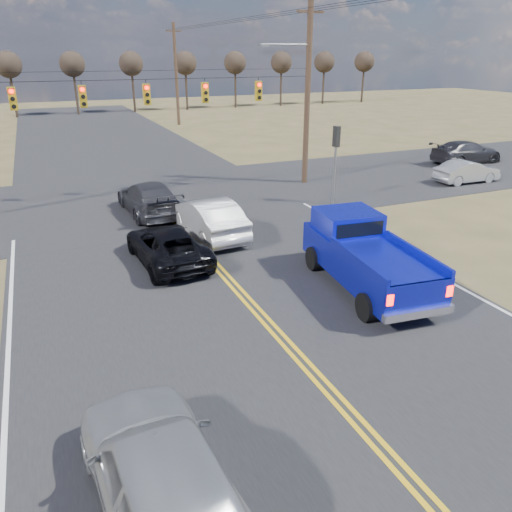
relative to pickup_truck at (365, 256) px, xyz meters
name	(u,v)px	position (x,y,z in m)	size (l,w,h in m)	color
ground	(336,399)	(-3.95, -4.72, -1.07)	(160.00, 160.00, 0.00)	brown
road_main	(201,250)	(-3.95, 5.28, -1.07)	(14.00, 120.00, 0.02)	#28282B
road_cross	(155,199)	(-3.95, 13.28, -1.07)	(120.00, 12.00, 0.02)	#28282B
signal_gantry	(158,99)	(-3.45, 13.07, 3.99)	(19.60, 4.83, 10.00)	#473323
utility_poles	(151,98)	(-3.95, 12.28, 4.16)	(19.60, 58.32, 10.00)	#473323
treeline	(117,78)	(-3.95, 22.24, 4.63)	(87.00, 117.80, 7.40)	#33261C
pickup_truck	(365,256)	(0.00, 0.00, 0.00)	(2.85, 6.08, 2.21)	black
silver_suv	(163,479)	(-8.20, -6.27, -0.18)	(2.11, 5.25, 1.79)	#A0A2A7
black_suv	(167,245)	(-5.43, 4.55, -0.41)	(2.21, 4.79, 1.33)	black
white_car_queue	(208,218)	(-3.15, 6.67, -0.26)	(1.72, 4.94, 1.63)	silver
dgrey_car_queue	(149,198)	(-4.75, 10.78, -0.30)	(2.17, 5.33, 1.55)	#39393E
cross_car_east_near	(467,172)	(13.89, 9.45, -0.41)	(4.00, 1.39, 1.32)	#999CA1
cross_car_east_far	(466,152)	(18.13, 13.77, -0.30)	(5.32, 2.16, 1.54)	#2D2C31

